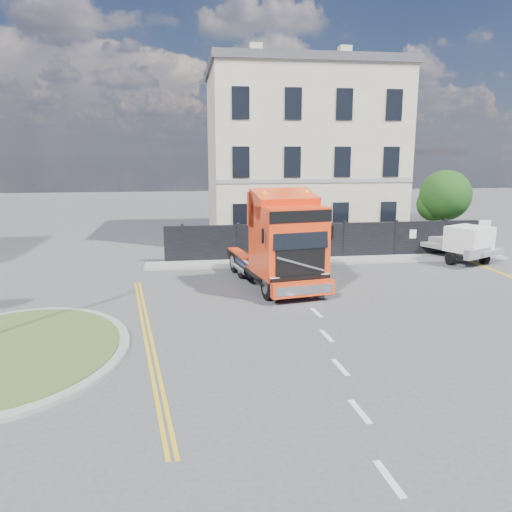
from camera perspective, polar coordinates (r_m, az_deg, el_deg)
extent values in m
plane|color=#424244|center=(18.72, -2.22, -6.49)|extent=(120.00, 120.00, 0.00)
cylinder|color=gray|center=(16.65, -26.20, -9.89)|extent=(6.80, 6.80, 0.12)
cylinder|color=#32491D|center=(16.62, -26.22, -9.63)|extent=(6.20, 6.20, 0.05)
cube|color=black|center=(28.21, 8.12, 1.72)|extent=(18.00, 0.25, 2.00)
cube|color=silver|center=(31.62, 23.11, 1.97)|extent=(2.60, 0.12, 2.00)
cube|color=beige|center=(35.06, 4.92, 11.13)|extent=(12.00, 10.00, 11.00)
cube|color=#45454A|center=(35.47, 5.09, 20.46)|extent=(12.30, 10.30, 0.50)
cube|color=beige|center=(35.06, -0.04, 21.85)|extent=(0.80, 0.80, 1.60)
cube|color=beige|center=(36.36, 10.06, 21.32)|extent=(0.80, 0.80, 1.60)
cylinder|color=#382619|center=(34.16, 20.58, 3.17)|extent=(0.24, 0.24, 2.40)
sphere|color=#18320F|center=(33.94, 20.82, 6.51)|extent=(3.20, 3.20, 3.20)
sphere|color=#18320F|center=(34.11, 19.69, 5.60)|extent=(2.20, 2.20, 2.20)
cube|color=gray|center=(27.54, 8.57, -0.53)|extent=(20.00, 1.60, 0.12)
cube|color=black|center=(22.93, 1.93, -1.02)|extent=(3.69, 6.96, 0.47)
cube|color=#EF3910|center=(20.96, 3.67, 1.84)|extent=(3.06, 3.15, 2.94)
cube|color=#EF3910|center=(21.81, 2.64, 5.44)|extent=(2.75, 1.39, 1.47)
cube|color=black|center=(19.67, 5.13, 2.40)|extent=(2.28, 0.47, 1.10)
cube|color=#EF3910|center=(19.82, 5.40, -3.75)|extent=(2.65, 0.82, 0.58)
cylinder|color=black|center=(20.18, 1.49, -3.51)|extent=(0.52, 1.13, 1.09)
cylinder|color=gray|center=(20.18, 1.49, -3.51)|extent=(0.48, 0.66, 0.60)
cylinder|color=black|center=(21.02, 7.33, -2.98)|extent=(0.52, 1.13, 1.09)
cylinder|color=gray|center=(21.02, 7.33, -2.98)|extent=(0.48, 0.66, 0.60)
cylinder|color=black|center=(23.61, -1.53, -1.25)|extent=(0.52, 1.13, 1.09)
cylinder|color=gray|center=(23.61, -1.53, -1.25)|extent=(0.48, 0.66, 0.60)
cylinder|color=black|center=(24.34, 3.60, -0.87)|extent=(0.52, 1.13, 1.09)
cylinder|color=gray|center=(24.34, 3.60, -0.87)|extent=(0.48, 0.66, 0.60)
cylinder|color=black|center=(24.79, -2.35, -0.62)|extent=(0.52, 1.13, 1.09)
cylinder|color=gray|center=(24.79, -2.35, -0.62)|extent=(0.48, 0.66, 0.60)
cylinder|color=black|center=(25.48, 2.56, -0.29)|extent=(0.52, 1.13, 1.09)
cylinder|color=gray|center=(25.48, 2.56, -0.29)|extent=(0.48, 0.66, 0.60)
cube|color=slate|center=(30.07, 21.60, 1.07)|extent=(3.90, 5.21, 0.25)
cube|color=silver|center=(28.67, 23.17, 1.79)|extent=(2.54, 2.49, 1.32)
cylinder|color=black|center=(28.36, 21.34, -0.25)|extent=(0.25, 0.71, 0.71)
cylinder|color=black|center=(29.35, 24.63, -0.13)|extent=(0.25, 0.71, 0.71)
cylinder|color=black|center=(31.00, 18.63, 0.91)|extent=(0.25, 0.71, 0.71)
cylinder|color=black|center=(31.90, 21.73, 0.98)|extent=(0.25, 0.71, 0.71)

